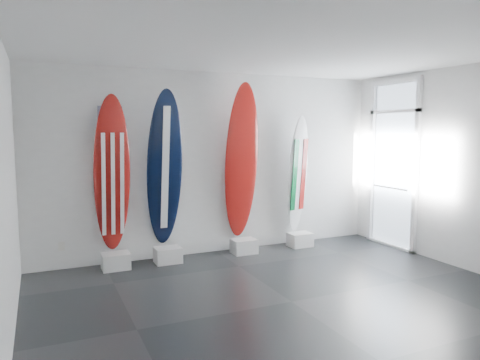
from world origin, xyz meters
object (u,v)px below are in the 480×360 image
surfboard_navy (165,169)px  surfboard_swiss (242,162)px  surfboard_italy (298,175)px  surfboard_usa (112,174)px

surfboard_navy → surfboard_swiss: 1.31m
surfboard_navy → surfboard_italy: 2.41m
surfboard_italy → surfboard_navy: bearing=164.8°
surfboard_swiss → surfboard_italy: (1.10, 0.00, -0.26)m
surfboard_navy → surfboard_swiss: surfboard_swiss is taller
surfboard_usa → surfboard_italy: bearing=-1.3°
surfboard_usa → surfboard_navy: surfboard_navy is taller
surfboard_usa → surfboard_swiss: 2.10m
surfboard_usa → surfboard_swiss: bearing=-1.3°
surfboard_italy → surfboard_swiss: bearing=164.8°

